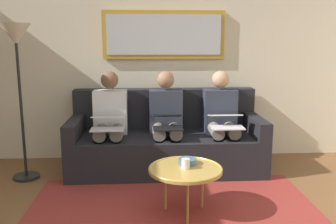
{
  "coord_description": "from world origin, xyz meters",
  "views": [
    {
      "loc": [
        0.23,
        2.1,
        1.51
      ],
      "look_at": [
        0.0,
        -1.7,
        0.75
      ],
      "focal_mm": 39.67,
      "sensor_mm": 36.0,
      "label": 1
    }
  ],
  "objects_px": {
    "bowl": "(187,161)",
    "laptop_white": "(226,121)",
    "person_left": "(221,117)",
    "person_right": "(110,119)",
    "framed_mirror": "(164,35)",
    "person_middle": "(166,118)",
    "laptop_black": "(167,121)",
    "coffee_table": "(185,170)",
    "couch": "(166,142)",
    "laptop_silver": "(108,122)",
    "standing_lamp": "(17,52)",
    "cup": "(186,164)"
  },
  "relations": [
    {
      "from": "bowl",
      "to": "laptop_white",
      "type": "relative_size",
      "value": 0.46
    },
    {
      "from": "person_left",
      "to": "person_right",
      "type": "relative_size",
      "value": 1.0
    },
    {
      "from": "framed_mirror",
      "to": "person_left",
      "type": "distance_m",
      "value": 1.23
    },
    {
      "from": "person_middle",
      "to": "laptop_black",
      "type": "bearing_deg",
      "value": 90.0
    },
    {
      "from": "coffee_table",
      "to": "person_middle",
      "type": "bearing_deg",
      "value": -85.05
    },
    {
      "from": "couch",
      "to": "bowl",
      "type": "relative_size",
      "value": 13.43
    },
    {
      "from": "person_middle",
      "to": "person_right",
      "type": "height_order",
      "value": "same"
    },
    {
      "from": "person_left",
      "to": "laptop_black",
      "type": "distance_m",
      "value": 0.68
    },
    {
      "from": "couch",
      "to": "laptop_silver",
      "type": "height_order",
      "value": "couch"
    },
    {
      "from": "coffee_table",
      "to": "framed_mirror",
      "type": "bearing_deg",
      "value": -86.46
    },
    {
      "from": "person_middle",
      "to": "laptop_black",
      "type": "distance_m",
      "value": 0.24
    },
    {
      "from": "couch",
      "to": "person_left",
      "type": "height_order",
      "value": "person_left"
    },
    {
      "from": "laptop_white",
      "to": "standing_lamp",
      "type": "height_order",
      "value": "standing_lamp"
    },
    {
      "from": "framed_mirror",
      "to": "bowl",
      "type": "distance_m",
      "value": 1.87
    },
    {
      "from": "person_middle",
      "to": "laptop_silver",
      "type": "xyz_separation_m",
      "value": [
        0.64,
        0.25,
        0.02
      ]
    },
    {
      "from": "bowl",
      "to": "person_right",
      "type": "xyz_separation_m",
      "value": [
        0.77,
        -1.04,
        0.17
      ]
    },
    {
      "from": "laptop_silver",
      "to": "coffee_table",
      "type": "bearing_deg",
      "value": 129.49
    },
    {
      "from": "framed_mirror",
      "to": "coffee_table",
      "type": "height_order",
      "value": "framed_mirror"
    },
    {
      "from": "laptop_white",
      "to": "laptop_silver",
      "type": "height_order",
      "value": "laptop_white"
    },
    {
      "from": "bowl",
      "to": "person_right",
      "type": "relative_size",
      "value": 0.14
    },
    {
      "from": "laptop_white",
      "to": "couch",
      "type": "bearing_deg",
      "value": -26.45
    },
    {
      "from": "laptop_black",
      "to": "laptop_silver",
      "type": "relative_size",
      "value": 1.02
    },
    {
      "from": "couch",
      "to": "person_right",
      "type": "bearing_deg",
      "value": 6.13
    },
    {
      "from": "framed_mirror",
      "to": "laptop_white",
      "type": "xyz_separation_m",
      "value": [
        -0.64,
        0.71,
        -0.92
      ]
    },
    {
      "from": "framed_mirror",
      "to": "laptop_silver",
      "type": "distance_m",
      "value": 1.33
    },
    {
      "from": "cup",
      "to": "laptop_silver",
      "type": "relative_size",
      "value": 0.26
    },
    {
      "from": "laptop_white",
      "to": "person_middle",
      "type": "bearing_deg",
      "value": -21.31
    },
    {
      "from": "cup",
      "to": "couch",
      "type": "bearing_deg",
      "value": -85.39
    },
    {
      "from": "person_left",
      "to": "couch",
      "type": "bearing_deg",
      "value": -6.13
    },
    {
      "from": "person_left",
      "to": "person_middle",
      "type": "relative_size",
      "value": 1.0
    },
    {
      "from": "person_middle",
      "to": "standing_lamp",
      "type": "xyz_separation_m",
      "value": [
        1.55,
        0.2,
        0.76
      ]
    },
    {
      "from": "coffee_table",
      "to": "bowl",
      "type": "bearing_deg",
      "value": -105.68
    },
    {
      "from": "framed_mirror",
      "to": "laptop_silver",
      "type": "relative_size",
      "value": 4.28
    },
    {
      "from": "person_left",
      "to": "laptop_black",
      "type": "xyz_separation_m",
      "value": [
        0.64,
        0.24,
        0.02
      ]
    },
    {
      "from": "couch",
      "to": "standing_lamp",
      "type": "bearing_deg",
      "value": 9.8
    },
    {
      "from": "couch",
      "to": "cup",
      "type": "xyz_separation_m",
      "value": [
        -0.1,
        1.23,
        0.15
      ]
    },
    {
      "from": "framed_mirror",
      "to": "laptop_silver",
      "type": "xyz_separation_m",
      "value": [
        0.64,
        0.71,
        -0.92
      ]
    },
    {
      "from": "couch",
      "to": "laptop_white",
      "type": "distance_m",
      "value": 0.78
    },
    {
      "from": "couch",
      "to": "laptop_black",
      "type": "distance_m",
      "value": 0.44
    },
    {
      "from": "couch",
      "to": "person_middle",
      "type": "distance_m",
      "value": 0.31
    },
    {
      "from": "framed_mirror",
      "to": "person_right",
      "type": "bearing_deg",
      "value": 35.53
    },
    {
      "from": "framed_mirror",
      "to": "coffee_table",
      "type": "bearing_deg",
      "value": 93.54
    },
    {
      "from": "person_left",
      "to": "laptop_silver",
      "type": "height_order",
      "value": "person_left"
    },
    {
      "from": "couch",
      "to": "bowl",
      "type": "xyz_separation_m",
      "value": [
        -0.13,
        1.11,
        0.13
      ]
    },
    {
      "from": "cup",
      "to": "person_middle",
      "type": "bearing_deg",
      "value": -85.12
    },
    {
      "from": "person_left",
      "to": "bowl",
      "type": "bearing_deg",
      "value": 63.88
    },
    {
      "from": "laptop_white",
      "to": "person_right",
      "type": "relative_size",
      "value": 0.31
    },
    {
      "from": "person_middle",
      "to": "laptop_black",
      "type": "relative_size",
      "value": 3.22
    },
    {
      "from": "person_middle",
      "to": "standing_lamp",
      "type": "bearing_deg",
      "value": 7.31
    },
    {
      "from": "framed_mirror",
      "to": "laptop_white",
      "type": "height_order",
      "value": "framed_mirror"
    }
  ]
}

